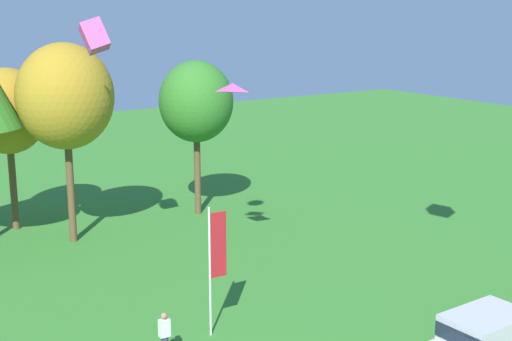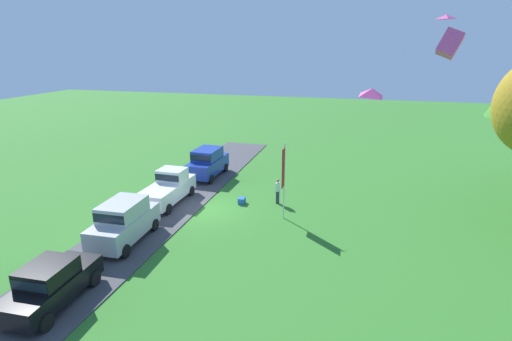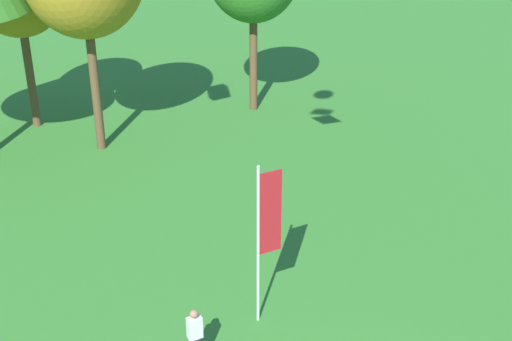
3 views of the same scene
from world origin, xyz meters
TOP-DOWN VIEW (x-y plane):
  - person_on_lawn at (-2.31, 4.09)m, footprint 0.36×0.24m
  - flag_banner at (0.14, 4.95)m, footprint 0.71×0.08m

SIDE VIEW (x-z plane):
  - person_on_lawn at x=-2.31m, z-range 0.02..1.73m
  - flag_banner at x=0.14m, z-range 0.63..5.36m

